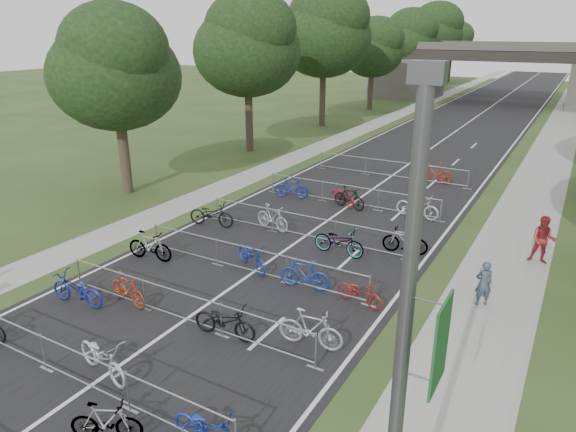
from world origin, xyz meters
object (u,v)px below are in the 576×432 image
at_px(lamppost, 400,401).
at_px(pedestrian_b, 543,240).
at_px(pedestrian_a, 483,284).
at_px(overpass_bridge, 501,73).

relative_size(lamppost, pedestrian_b, 4.37).
bearing_deg(pedestrian_a, lamppost, 59.67).
relative_size(lamppost, pedestrian_a, 5.35).
bearing_deg(lamppost, pedestrian_a, 93.03).
xyz_separation_m(lamppost, pedestrian_a, (-0.58, 10.92, -3.51)).
height_order(overpass_bridge, pedestrian_a, overpass_bridge).
distance_m(lamppost, pedestrian_b, 15.78).
distance_m(pedestrian_a, pedestrian_b, 4.68).
distance_m(overpass_bridge, pedestrian_b, 48.53).
relative_size(overpass_bridge, lamppost, 3.78).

